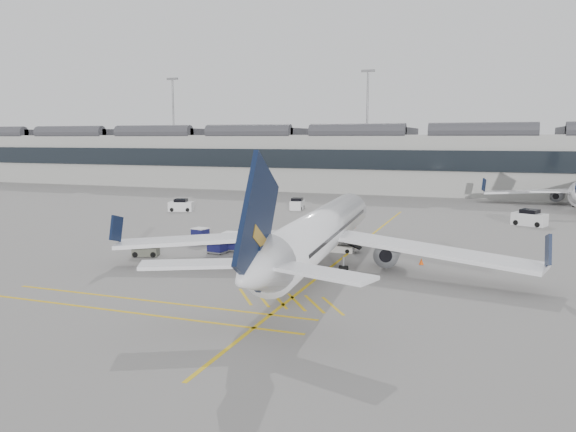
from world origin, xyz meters
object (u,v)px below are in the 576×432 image
(ramp_agent_a, at_px, (282,240))
(ramp_agent_b, at_px, (259,244))
(pushback_tug, at_px, (146,250))
(airliner_main, at_px, (319,233))
(baggage_cart_a, at_px, (217,244))
(belt_loader, at_px, (335,246))

(ramp_agent_a, distance_m, ramp_agent_b, 2.81)
(ramp_agent_b, xyz_separation_m, pushback_tug, (-9.08, -4.31, -0.36))
(ramp_agent_a, xyz_separation_m, ramp_agent_b, (-1.31, -2.48, -0.06))
(airliner_main, relative_size, ramp_agent_a, 19.07)
(baggage_cart_a, relative_size, ramp_agent_a, 0.90)
(ramp_agent_a, height_order, ramp_agent_b, ramp_agent_a)
(ramp_agent_b, height_order, pushback_tug, ramp_agent_b)
(airliner_main, height_order, ramp_agent_b, airliner_main)
(airliner_main, distance_m, ramp_agent_b, 7.90)
(baggage_cart_a, height_order, pushback_tug, baggage_cart_a)
(baggage_cart_a, xyz_separation_m, ramp_agent_a, (4.90, 3.63, 0.08))
(belt_loader, relative_size, ramp_agent_b, 2.23)
(pushback_tug, bearing_deg, airliner_main, -16.48)
(pushback_tug, bearing_deg, baggage_cart_a, 10.77)
(ramp_agent_a, distance_m, pushback_tug, 12.42)
(ramp_agent_b, relative_size, pushback_tug, 0.72)
(airliner_main, xyz_separation_m, ramp_agent_b, (-6.77, 3.54, -1.98))
(ramp_agent_a, height_order, pushback_tug, ramp_agent_a)
(belt_loader, xyz_separation_m, ramp_agent_a, (-4.89, -1.05, 0.48))
(belt_loader, bearing_deg, pushback_tug, -153.29)
(pushback_tug, bearing_deg, ramp_agent_a, 13.94)
(belt_loader, relative_size, baggage_cart_a, 2.32)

